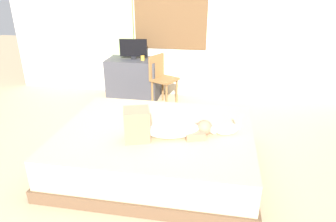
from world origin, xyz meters
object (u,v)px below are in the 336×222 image
(cup, at_px, (143,58))
(chair_by_desk, at_px, (161,76))
(bed, at_px, (156,148))
(tv_monitor, at_px, (133,49))
(desk, at_px, (134,79))
(person_lying, at_px, (164,128))
(cat, at_px, (226,129))

(cup, height_order, chair_by_desk, chair_by_desk)
(bed, xyz_separation_m, tv_monitor, (-0.85, 2.11, 0.69))
(desk, distance_m, tv_monitor, 0.55)
(person_lying, height_order, chair_by_desk, chair_by_desk)
(person_lying, xyz_separation_m, chair_by_desk, (-0.45, 2.09, -0.08))
(tv_monitor, bearing_deg, cup, -19.77)
(person_lying, relative_size, desk, 1.03)
(person_lying, relative_size, chair_by_desk, 1.08)
(person_lying, bearing_deg, cat, 15.27)
(person_lying, height_order, cup, cup)
(cat, bearing_deg, tv_monitor, 127.67)
(tv_monitor, xyz_separation_m, cup, (0.18, -0.06, -0.14))
(person_lying, xyz_separation_m, cup, (-0.80, 2.21, 0.19))
(cat, relative_size, cup, 4.12)
(bed, bearing_deg, cat, 0.91)
(cat, height_order, cup, cup)
(cup, bearing_deg, cat, -54.68)
(cat, bearing_deg, desk, 128.04)
(cat, relative_size, chair_by_desk, 0.39)
(desk, height_order, cup, cup)
(cat, height_order, chair_by_desk, chair_by_desk)
(bed, xyz_separation_m, chair_by_desk, (-0.33, 1.92, 0.27))
(desk, bearing_deg, bed, -67.42)
(desk, relative_size, chair_by_desk, 1.05)
(bed, bearing_deg, chair_by_desk, 99.64)
(cat, xyz_separation_m, cup, (-1.44, 2.03, 0.24))
(person_lying, xyz_separation_m, desk, (-1.00, 2.27, -0.22))
(chair_by_desk, bearing_deg, person_lying, -77.88)
(desk, bearing_deg, cat, -51.96)
(cup, bearing_deg, bed, -71.70)
(chair_by_desk, bearing_deg, cat, -60.32)
(tv_monitor, bearing_deg, desk, 180.00)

